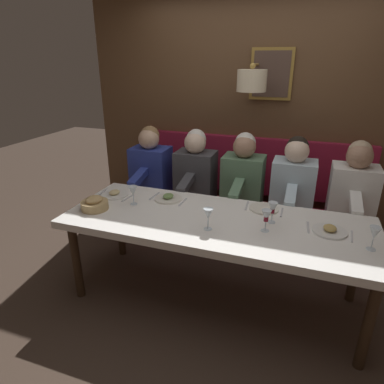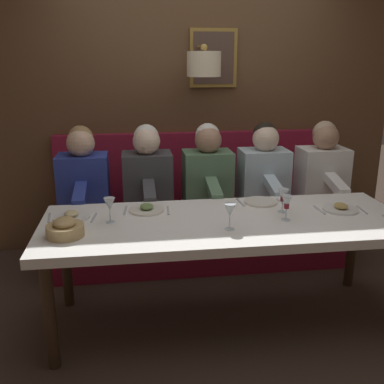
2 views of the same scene
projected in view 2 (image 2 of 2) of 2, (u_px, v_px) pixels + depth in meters
name	position (u px, v px, depth m)	size (l,w,h in m)	color
ground_plane	(224.00, 319.00, 3.09)	(12.00, 12.00, 0.00)	#423328
dining_table	(226.00, 229.00, 2.90)	(0.90, 2.38, 0.74)	white
banquette_bench	(203.00, 240.00, 3.87)	(0.52, 2.58, 0.45)	maroon
back_wall_panel	(194.00, 101.00, 4.09)	(0.59, 3.78, 2.90)	brown
diner_nearest	(322.00, 171.00, 3.83)	(0.60, 0.40, 0.79)	white
diner_near	(264.00, 173.00, 3.77)	(0.60, 0.40, 0.79)	silver
diner_middle	(208.00, 175.00, 3.70)	(0.60, 0.40, 0.79)	#567A5B
diner_far	(147.00, 177.00, 3.64)	(0.60, 0.40, 0.79)	#3D3D42
diner_farthest	(83.00, 179.00, 3.57)	(0.60, 0.40, 0.79)	#283893
place_setting_0	(147.00, 209.00, 3.04)	(0.24, 0.31, 0.05)	silver
place_setting_1	(261.00, 202.00, 3.21)	(0.24, 0.31, 0.01)	silver
place_setting_2	(341.00, 208.00, 3.05)	(0.24, 0.32, 0.05)	silver
place_setting_3	(71.00, 216.00, 2.90)	(0.24, 0.33, 0.05)	white
wine_glass_0	(287.00, 203.00, 2.84)	(0.07, 0.07, 0.16)	silver
wine_glass_2	(283.00, 196.00, 2.99)	(0.07, 0.07, 0.16)	silver
wine_glass_3	(110.00, 205.00, 2.80)	(0.07, 0.07, 0.16)	silver
wine_glass_4	(230.00, 211.00, 2.68)	(0.07, 0.07, 0.16)	silver
bread_bowl	(65.00, 228.00, 2.60)	(0.22, 0.22, 0.12)	tan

